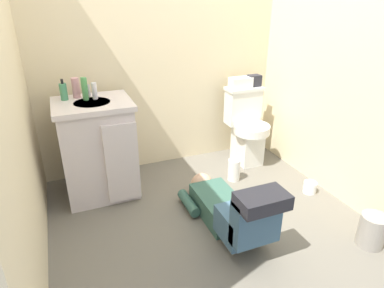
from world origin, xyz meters
The scene contains 16 objects.
ground_plane centered at (0.00, 0.00, -0.02)m, with size 2.78×3.03×0.04m, color #676256.
wall_back centered at (0.00, 1.06, 1.20)m, with size 2.44×0.08×2.40m, color beige.
wall_right centered at (1.18, 0.00, 1.20)m, with size 0.08×2.03×2.40m, color beige.
toilet centered at (0.77, 0.73, 0.37)m, with size 0.36×0.46×0.75m.
vanity_cabinet centered at (-0.68, 0.66, 0.42)m, with size 0.60×0.53×0.82m.
faucet centered at (-0.68, 0.80, 0.87)m, with size 0.02×0.02×0.10m, color silver.
person_plumber centered at (0.10, -0.21, 0.18)m, with size 0.39×1.06×0.52m.
tissue_box centered at (0.73, 0.82, 0.80)m, with size 0.22×0.11×0.10m, color silver.
toiletry_bag centered at (0.88, 0.82, 0.81)m, with size 0.12×0.09×0.11m, color #26262D.
soap_dispenser centered at (-0.87, 0.78, 0.89)m, with size 0.06×0.06×0.17m.
bottle_pink centered at (-0.78, 0.81, 0.90)m, with size 0.06×0.06×0.16m, color #D3939D.
bottle_green centered at (-0.72, 0.72, 0.91)m, with size 0.05×0.05×0.18m, color #4D9B53.
bottle_white centered at (-0.65, 0.72, 0.89)m, with size 0.04×0.04×0.13m, color silver.
trash_can centered at (0.92, -0.72, 0.12)m, with size 0.18×0.18×0.23m, color gray.
paper_towel_roll centered at (0.47, 0.41, 0.10)m, with size 0.11×0.11×0.21m, color white.
toilet_paper_roll centered at (0.98, -0.03, 0.05)m, with size 0.11×0.11×0.10m, color white.
Camera 1 is at (-0.89, -1.94, 1.59)m, focal length 31.15 mm.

